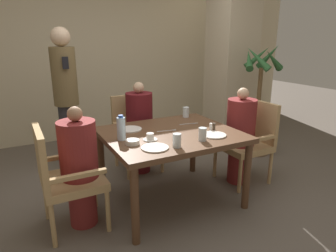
{
  "coord_description": "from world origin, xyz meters",
  "views": [
    {
      "loc": [
        -1.32,
        -2.46,
        1.62
      ],
      "look_at": [
        0.0,
        0.05,
        0.78
      ],
      "focal_mm": 32.0,
      "sensor_mm": 36.0,
      "label": 1
    }
  ],
  "objects_px": {
    "chair_right_side": "(249,138)",
    "potted_palm": "(257,120)",
    "plate_main_right": "(130,129)",
    "glass_tall_near": "(186,112)",
    "water_bottle": "(121,128)",
    "chair_left_side": "(63,175)",
    "diner_in_left_chair": "(80,166)",
    "chair_far_side": "(136,129)",
    "glass_tall_mid": "(177,140)",
    "glass_tall_far": "(203,134)",
    "standing_host": "(66,95)",
    "plate_main_left": "(155,148)",
    "diner_in_right_chair": "(240,135)",
    "plate_dessert_center": "(214,135)",
    "bowl_small": "(132,142)",
    "teacup_with_saucer": "(150,137)",
    "diner_in_far_chair": "(140,127)"
  },
  "relations": [
    {
      "from": "glass_tall_far",
      "to": "diner_in_right_chair",
      "type": "bearing_deg",
      "value": 24.74
    },
    {
      "from": "diner_in_far_chair",
      "to": "bowl_small",
      "type": "distance_m",
      "value": 1.06
    },
    {
      "from": "chair_far_side",
      "to": "glass_tall_far",
      "type": "height_order",
      "value": "chair_far_side"
    },
    {
      "from": "bowl_small",
      "to": "water_bottle",
      "type": "xyz_separation_m",
      "value": [
        -0.04,
        0.16,
        0.09
      ]
    },
    {
      "from": "potted_palm",
      "to": "plate_main_right",
      "type": "xyz_separation_m",
      "value": [
        -2.05,
        -0.35,
        0.25
      ]
    },
    {
      "from": "chair_left_side",
      "to": "diner_in_far_chair",
      "type": "xyz_separation_m",
      "value": [
        1.03,
        0.8,
        0.07
      ]
    },
    {
      "from": "plate_main_right",
      "to": "plate_dessert_center",
      "type": "xyz_separation_m",
      "value": [
        0.64,
        -0.54,
        0.0
      ]
    },
    {
      "from": "plate_main_left",
      "to": "plate_dessert_center",
      "type": "distance_m",
      "value": 0.64
    },
    {
      "from": "diner_in_far_chair",
      "to": "chair_right_side",
      "type": "bearing_deg",
      "value": -37.64
    },
    {
      "from": "glass_tall_near",
      "to": "chair_far_side",
      "type": "bearing_deg",
      "value": 130.74
    },
    {
      "from": "water_bottle",
      "to": "plate_dessert_center",
      "type": "bearing_deg",
      "value": -19.7
    },
    {
      "from": "diner_in_right_chair",
      "to": "glass_tall_near",
      "type": "xyz_separation_m",
      "value": [
        -0.46,
        0.43,
        0.23
      ]
    },
    {
      "from": "plate_main_right",
      "to": "glass_tall_near",
      "type": "xyz_separation_m",
      "value": [
        0.76,
        0.17,
        0.05
      ]
    },
    {
      "from": "standing_host",
      "to": "water_bottle",
      "type": "distance_m",
      "value": 1.37
    },
    {
      "from": "chair_right_side",
      "to": "glass_tall_mid",
      "type": "distance_m",
      "value": 1.28
    },
    {
      "from": "plate_main_left",
      "to": "teacup_with_saucer",
      "type": "bearing_deg",
      "value": 75.87
    },
    {
      "from": "potted_palm",
      "to": "bowl_small",
      "type": "xyz_separation_m",
      "value": [
        -2.19,
        -0.76,
        0.26
      ]
    },
    {
      "from": "plate_main_right",
      "to": "water_bottle",
      "type": "relative_size",
      "value": 1.01
    },
    {
      "from": "chair_right_side",
      "to": "plate_dessert_center",
      "type": "xyz_separation_m",
      "value": [
        -0.72,
        -0.28,
        0.23
      ]
    },
    {
      "from": "chair_left_side",
      "to": "chair_far_side",
      "type": "distance_m",
      "value": 1.4
    },
    {
      "from": "chair_left_side",
      "to": "diner_in_left_chair",
      "type": "relative_size",
      "value": 0.85
    },
    {
      "from": "potted_palm",
      "to": "plate_main_right",
      "type": "height_order",
      "value": "potted_palm"
    },
    {
      "from": "standing_host",
      "to": "plate_main_left",
      "type": "distance_m",
      "value": 1.75
    },
    {
      "from": "bowl_small",
      "to": "plate_dessert_center",
      "type": "bearing_deg",
      "value": -9.86
    },
    {
      "from": "diner_in_left_chair",
      "to": "diner_in_right_chair",
      "type": "relative_size",
      "value": 0.98
    },
    {
      "from": "bowl_small",
      "to": "chair_far_side",
      "type": "bearing_deg",
      "value": 67.25
    },
    {
      "from": "chair_far_side",
      "to": "water_bottle",
      "type": "height_order",
      "value": "water_bottle"
    },
    {
      "from": "chair_left_side",
      "to": "bowl_small",
      "type": "xyz_separation_m",
      "value": [
        0.58,
        -0.15,
        0.25
      ]
    },
    {
      "from": "standing_host",
      "to": "plate_main_right",
      "type": "height_order",
      "value": "standing_host"
    },
    {
      "from": "chair_right_side",
      "to": "standing_host",
      "type": "xyz_separation_m",
      "value": [
        -1.77,
        1.36,
        0.43
      ]
    },
    {
      "from": "chair_far_side",
      "to": "plate_main_left",
      "type": "bearing_deg",
      "value": -104.39
    },
    {
      "from": "plate_main_right",
      "to": "glass_tall_far",
      "type": "bearing_deg",
      "value": -53.07
    },
    {
      "from": "plate_main_right",
      "to": "glass_tall_mid",
      "type": "relative_size",
      "value": 1.95
    },
    {
      "from": "chair_right_side",
      "to": "teacup_with_saucer",
      "type": "bearing_deg",
      "value": -174.91
    },
    {
      "from": "glass_tall_near",
      "to": "glass_tall_mid",
      "type": "distance_m",
      "value": 1.01
    },
    {
      "from": "diner_in_left_chair",
      "to": "plate_main_right",
      "type": "bearing_deg",
      "value": 24.85
    },
    {
      "from": "glass_tall_far",
      "to": "glass_tall_mid",
      "type": "bearing_deg",
      "value": -171.57
    },
    {
      "from": "chair_right_side",
      "to": "potted_palm",
      "type": "xyz_separation_m",
      "value": [
        0.7,
        0.61,
        -0.02
      ]
    },
    {
      "from": "chair_far_side",
      "to": "glass_tall_mid",
      "type": "xyz_separation_m",
      "value": [
        -0.15,
        -1.33,
        0.28
      ]
    },
    {
      "from": "chair_right_side",
      "to": "glass_tall_near",
      "type": "xyz_separation_m",
      "value": [
        -0.6,
        0.43,
        0.28
      ]
    },
    {
      "from": "chair_left_side",
      "to": "glass_tall_mid",
      "type": "distance_m",
      "value": 1.01
    },
    {
      "from": "standing_host",
      "to": "diner_in_left_chair",
      "type": "bearing_deg",
      "value": -96.44
    },
    {
      "from": "water_bottle",
      "to": "glass_tall_far",
      "type": "bearing_deg",
      "value": -29.31
    },
    {
      "from": "chair_right_side",
      "to": "chair_left_side",
      "type": "bearing_deg",
      "value": 180.0
    },
    {
      "from": "plate_main_right",
      "to": "chair_far_side",
      "type": "bearing_deg",
      "value": 64.55
    },
    {
      "from": "glass_tall_near",
      "to": "teacup_with_saucer",
      "type": "bearing_deg",
      "value": -142.06
    },
    {
      "from": "standing_host",
      "to": "glass_tall_mid",
      "type": "distance_m",
      "value": 1.85
    },
    {
      "from": "chair_left_side",
      "to": "diner_in_far_chair",
      "type": "distance_m",
      "value": 1.31
    },
    {
      "from": "chair_left_side",
      "to": "diner_in_left_chair",
      "type": "xyz_separation_m",
      "value": [
        0.14,
        0.0,
        0.05
      ]
    },
    {
      "from": "chair_right_side",
      "to": "water_bottle",
      "type": "xyz_separation_m",
      "value": [
        -1.53,
        0.01,
        0.33
      ]
    }
  ]
}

